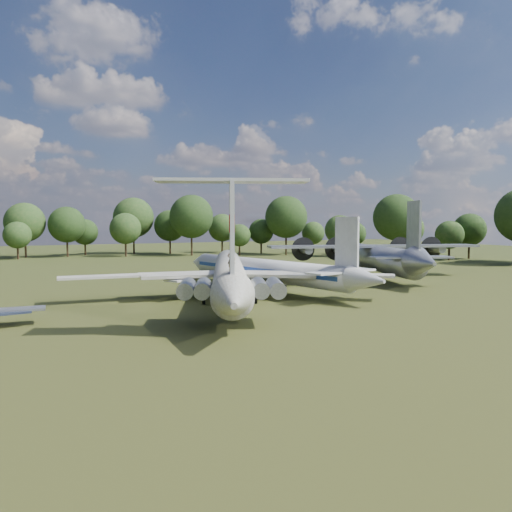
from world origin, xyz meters
name	(u,v)px	position (x,y,z in m)	size (l,w,h in m)	color
ground	(178,300)	(0.00, 0.00, 0.00)	(300.00, 300.00, 0.00)	#213612
il62_airliner	(229,280)	(5.15, -3.40, 2.45)	(38.41, 49.94, 4.90)	#B9BAB5
tu104_jet	(266,274)	(13.31, 3.66, 2.05)	(30.79, 41.06, 4.11)	silver
an12_transport	(376,261)	(36.40, 9.11, 2.61)	(35.49, 39.67, 5.22)	#A5A7AD
person_on_il62	(231,260)	(0.09, -16.15, 5.87)	(0.71, 0.47, 1.95)	#8E6A48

